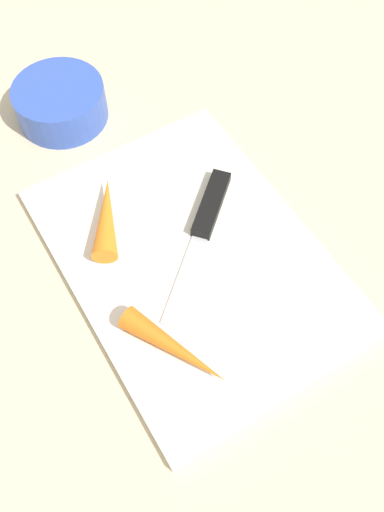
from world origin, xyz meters
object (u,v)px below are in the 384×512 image
cutting_board (192,259)px  carrot_long (175,348)px  small_bowl (61,103)px  carrot_short (106,216)px  knife (208,213)px

cutting_board → carrot_long: 0.11m
carrot_long → small_bowl: bearing=148.4°
carrot_short → carrot_long: bearing=-155.5°
knife → carrot_short: size_ratio=1.57×
carrot_long → carrot_short: bearing=150.8°
carrot_long → knife: bearing=111.6°
cutting_board → small_bowl: small_bowl is taller
knife → carrot_short: (0.05, 0.10, 0.01)m
carrot_short → small_bowl: bearing=19.8°
cutting_board → small_bowl: 0.28m
carrot_long → carrot_short: 0.17m
knife → cutting_board: bearing=-1.7°
carrot_long → cutting_board: bearing=115.1°
carrot_long → small_bowl: small_bowl is taller
knife → carrot_short: carrot_short is taller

